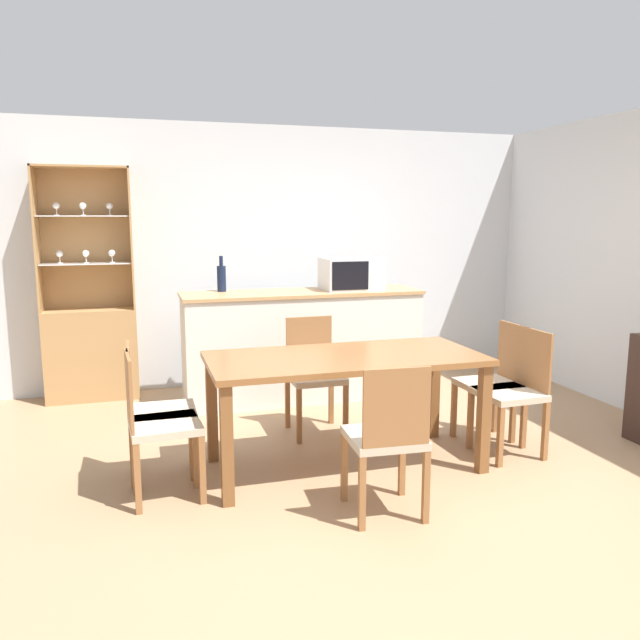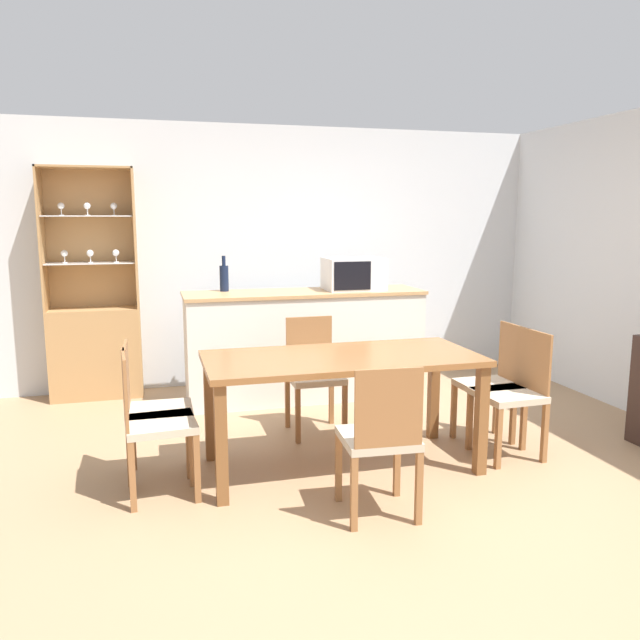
{
  "view_description": "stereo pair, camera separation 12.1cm",
  "coord_description": "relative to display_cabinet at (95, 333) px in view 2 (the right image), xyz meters",
  "views": [
    {
      "loc": [
        -1.49,
        -3.54,
        1.67
      ],
      "look_at": [
        -0.11,
        1.08,
        0.87
      ],
      "focal_mm": 35.0,
      "sensor_mm": 36.0,
      "label": 1
    },
    {
      "loc": [
        -1.38,
        -3.57,
        1.67
      ],
      "look_at": [
        -0.11,
        1.08,
        0.87
      ],
      "focal_mm": 35.0,
      "sensor_mm": 36.0,
      "label": 2
    }
  ],
  "objects": [
    {
      "name": "kitchen_counter",
      "position": [
        1.86,
        -0.53,
        -0.1
      ],
      "size": [
        2.18,
        0.61,
        1.0
      ],
      "color": "silver",
      "rests_on": "ground_plane"
    },
    {
      "name": "dining_chair_side_right_near",
      "position": [
        2.93,
        -2.32,
        -0.15
      ],
      "size": [
        0.42,
        0.42,
        0.89
      ],
      "rotation": [
        0.0,
        0.0,
        1.61
      ],
      "color": "#C1B299",
      "rests_on": "ground_plane"
    },
    {
      "name": "wine_bottle",
      "position": [
        1.16,
        -0.35,
        0.52
      ],
      "size": [
        0.08,
        0.08,
        0.32
      ],
      "color": "#141E38",
      "rests_on": "kitchen_counter"
    },
    {
      "name": "dining_chair_side_left_near",
      "position": [
        0.5,
        -2.32,
        -0.15
      ],
      "size": [
        0.43,
        0.43,
        0.89
      ],
      "rotation": [
        0.0,
        0.0,
        -1.5
      ],
      "color": "#C1B299",
      "rests_on": "ground_plane"
    },
    {
      "name": "dining_chair_head_far",
      "position": [
        1.71,
        -1.46,
        -0.15
      ],
      "size": [
        0.4,
        0.4,
        0.89
      ],
      "rotation": [
        0.0,
        0.0,
        3.14
      ],
      "color": "#C1B299",
      "rests_on": "ground_plane"
    },
    {
      "name": "microwave",
      "position": [
        2.34,
        -0.53,
        0.54
      ],
      "size": [
        0.53,
        0.4,
        0.3
      ],
      "color": "silver",
      "rests_on": "kitchen_counter"
    },
    {
      "name": "dining_chair_side_left_far",
      "position": [
        0.5,
        -2.07,
        -0.15
      ],
      "size": [
        0.41,
        0.41,
        0.89
      ],
      "rotation": [
        0.0,
        0.0,
        -1.58
      ],
      "color": "#C1B299",
      "rests_on": "ground_plane"
    },
    {
      "name": "display_cabinet",
      "position": [
        0.0,
        0.0,
        0.0
      ],
      "size": [
        0.81,
        0.33,
        2.11
      ],
      "color": "tan",
      "rests_on": "ground_plane"
    },
    {
      "name": "dining_chair_side_right_far",
      "position": [
        2.93,
        -2.07,
        -0.15
      ],
      "size": [
        0.41,
        0.41,
        0.89
      ],
      "rotation": [
        0.0,
        0.0,
        1.58
      ],
      "color": "#C1B299",
      "rests_on": "ground_plane"
    },
    {
      "name": "dining_chair_head_near",
      "position": [
        1.71,
        -2.93,
        -0.15
      ],
      "size": [
        0.43,
        0.43,
        0.89
      ],
      "rotation": [
        0.0,
        0.0,
        -0.07
      ],
      "color": "#C1B299",
      "rests_on": "ground_plane"
    },
    {
      "name": "ground_plane",
      "position": [
        1.9,
        -2.44,
        -0.6
      ],
      "size": [
        18.0,
        18.0,
        0.0
      ],
      "primitive_type": "plane",
      "color": "#A37F5B"
    },
    {
      "name": "wall_back",
      "position": [
        1.9,
        0.19,
        0.67
      ],
      "size": [
        6.8,
        0.06,
        2.55
      ],
      "color": "silver",
      "rests_on": "ground_plane"
    },
    {
      "name": "dining_table",
      "position": [
        1.71,
        -2.19,
        0.07
      ],
      "size": [
        1.8,
        0.83,
        0.77
      ],
      "color": "brown",
      "rests_on": "ground_plane"
    }
  ]
}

